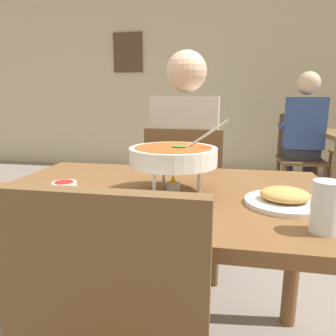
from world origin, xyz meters
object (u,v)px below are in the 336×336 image
chair_diner_main (185,194)px  sauce_dish (64,184)px  curry_bowl (173,156)px  rice_plate (138,208)px  dining_table_main (160,220)px  chair_bg_left (300,152)px  patron_bg_left (303,130)px  diner_main (186,153)px  appetizer_plate (284,199)px  drink_glass (326,210)px

chair_diner_main → sauce_dish: 0.84m
chair_diner_main → curry_bowl: (0.05, -0.71, 0.35)m
rice_plate → dining_table_main: bearing=87.6°
chair_diner_main → chair_bg_left: size_ratio=1.00×
rice_plate → patron_bg_left: 2.72m
diner_main → rice_plate: 0.97m
curry_bowl → rice_plate: size_ratio=1.39×
chair_bg_left → rice_plate: bearing=-110.8°
sauce_dish → patron_bg_left: bearing=60.0°
dining_table_main → chair_diner_main: chair_diner_main is taller
chair_diner_main → appetizer_plate: 0.91m
appetizer_plate → dining_table_main: bearing=169.0°
rice_plate → drink_glass: size_ratio=1.85×
dining_table_main → curry_bowl: (0.05, -0.02, 0.24)m
curry_bowl → appetizer_plate: (0.36, -0.06, -0.11)m
sauce_dish → chair_diner_main: bearing=63.5°
diner_main → appetizer_plate: bearing=-63.1°
diner_main → patron_bg_left: 1.84m
curry_bowl → chair_bg_left: curry_bowl is taller
diner_main → appetizer_plate: size_ratio=5.46×
diner_main → appetizer_plate: diner_main is taller
appetizer_plate → patron_bg_left: patron_bg_left is taller
sauce_dish → drink_glass: (0.83, -0.25, 0.05)m
curry_bowl → sauce_dish: (-0.41, -0.01, -0.12)m
dining_table_main → chair_bg_left: chair_bg_left is taller
chair_bg_left → patron_bg_left: (-0.01, -0.09, 0.24)m
rice_plate → appetizer_plate: size_ratio=1.00×
appetizer_plate → chair_bg_left: 2.54m
dining_table_main → rice_plate: 0.28m
diner_main → patron_bg_left: size_ratio=1.00×
chair_bg_left → curry_bowl: bearing=-111.3°
diner_main → chair_bg_left: size_ratio=1.46×
dining_table_main → appetizer_plate: size_ratio=5.08×
diner_main → patron_bg_left: same height
drink_glass → patron_bg_left: bearing=78.8°
dining_table_main → appetizer_plate: (0.41, -0.08, 0.13)m
dining_table_main → diner_main: size_ratio=0.93×
curry_bowl → drink_glass: (0.42, -0.26, -0.07)m
chair_diner_main → rice_plate: bearing=-90.6°
chair_diner_main → diner_main: diner_main is taller
chair_bg_left → sauce_dish: bearing=-119.2°
sauce_dish → chair_bg_left: size_ratio=0.10×
diner_main → rice_plate: bearing=-90.6°
diner_main → chair_bg_left: 1.94m
chair_bg_left → patron_bg_left: size_ratio=0.69×
appetizer_plate → chair_bg_left: chair_bg_left is taller
curry_bowl → rice_plate: bearing=-104.8°
dining_table_main → chair_bg_left: bearing=67.5°
curry_bowl → chair_bg_left: 2.60m
diner_main → appetizer_plate: 0.90m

